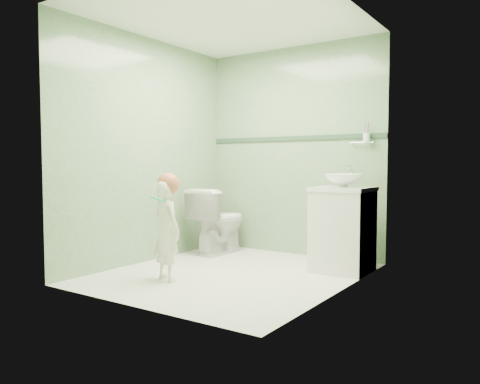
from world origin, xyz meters
The scene contains 12 objects.
ground centered at (0.00, 0.00, 0.00)m, with size 2.50×2.50×0.00m, color white.
room_shell centered at (0.00, 0.00, 1.20)m, with size 2.50×2.54×2.40m.
trim_stripe centered at (0.00, 1.24, 1.35)m, with size 2.20×0.02×0.05m, color #2C4834.
vanity centered at (0.84, 0.70, 0.40)m, with size 0.52×0.50×0.80m, color silver.
counter centered at (0.84, 0.70, 0.81)m, with size 0.54×0.52×0.04m, color white.
basin centered at (0.84, 0.70, 0.89)m, with size 0.37×0.37×0.13m, color white.
faucet centered at (0.84, 0.89, 0.97)m, with size 0.03×0.13×0.18m.
cup_holder centered at (0.89, 1.18, 1.33)m, with size 0.26×0.07×0.21m.
toilet centered at (-0.74, 0.80, 0.38)m, with size 0.43×0.76×0.77m, color white.
toddler centered at (-0.35, -0.52, 0.45)m, with size 0.33×0.22×0.91m, color #F0E3D0.
hair_cap centered at (-0.35, -0.49, 0.87)m, with size 0.20×0.20×0.20m, color #B45C3B.
teal_toothbrush centered at (-0.31, -0.66, 0.75)m, with size 0.11×0.14×0.08m.
Camera 1 is at (2.55, -3.64, 1.05)m, focal length 35.13 mm.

